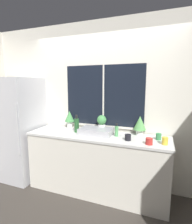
{
  "coord_description": "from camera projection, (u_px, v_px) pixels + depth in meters",
  "views": [
    {
      "loc": [
        0.9,
        -2.12,
        1.69
      ],
      "look_at": [
        -0.01,
        0.29,
        1.28
      ],
      "focal_mm": 28.0,
      "sensor_mm": 36.0,
      "label": 1
    }
  ],
  "objects": [
    {
      "name": "ground_plane",
      "position": [
        90.0,
        202.0,
        2.54
      ],
      "size": [
        14.0,
        14.0,
        0.0
      ],
      "primitive_type": "plane",
      "color": "#38332D"
    },
    {
      "name": "wall_back",
      "position": [
        104.0,
        105.0,
        2.93
      ],
      "size": [
        8.0,
        0.09,
        2.7
      ],
      "color": "silver",
      "rests_on": "ground_plane"
    },
    {
      "name": "wall_left",
      "position": [
        34.0,
        98.0,
        4.47
      ],
      "size": [
        0.06,
        7.0,
        2.7
      ],
      "color": "silver",
      "rests_on": "ground_plane"
    },
    {
      "name": "counter",
      "position": [
        97.0,
        163.0,
        2.73
      ],
      "size": [
        2.17,
        0.6,
        0.93
      ],
      "color": "silver",
      "rests_on": "ground_plane"
    },
    {
      "name": "refrigerator",
      "position": [
        19.0,
        128.0,
        3.17
      ],
      "size": [
        0.74,
        0.73,
        1.81
      ],
      "color": "#B7B7BC",
      "rests_on": "ground_plane"
    },
    {
      "name": "sink",
      "position": [
        96.0,
        131.0,
        2.7
      ],
      "size": [
        0.5,
        0.38,
        0.26
      ],
      "color": "#ADADB2",
      "rests_on": "counter"
    },
    {
      "name": "potted_plant_left",
      "position": [
        70.0,
        118.0,
        3.04
      ],
      "size": [
        0.17,
        0.17,
        0.3
      ],
      "color": "white",
      "rests_on": "counter"
    },
    {
      "name": "potted_plant_center",
      "position": [
        102.0,
        122.0,
        2.84
      ],
      "size": [
        0.15,
        0.15,
        0.27
      ],
      "color": "white",
      "rests_on": "counter"
    },
    {
      "name": "potted_plant_right",
      "position": [
        140.0,
        124.0,
        2.62
      ],
      "size": [
        0.19,
        0.19,
        0.29
      ],
      "color": "white",
      "rests_on": "counter"
    },
    {
      "name": "soap_bottle",
      "position": [
        117.0,
        131.0,
        2.57
      ],
      "size": [
        0.05,
        0.05,
        0.2
      ],
      "color": "#519E5B",
      "rests_on": "counter"
    },
    {
      "name": "bottle_tall",
      "position": [
        77.0,
        125.0,
        2.79
      ],
      "size": [
        0.07,
        0.07,
        0.28
      ],
      "color": "#235128",
      "rests_on": "counter"
    },
    {
      "name": "mug_yellow",
      "position": [
        165.0,
        141.0,
        2.21
      ],
      "size": [
        0.07,
        0.07,
        0.1
      ],
      "color": "gold",
      "rests_on": "counter"
    },
    {
      "name": "mug_green",
      "position": [
        159.0,
        137.0,
        2.41
      ],
      "size": [
        0.07,
        0.07,
        0.09
      ],
      "color": "#38844C",
      "rests_on": "counter"
    },
    {
      "name": "mug_red",
      "position": [
        149.0,
        141.0,
        2.22
      ],
      "size": [
        0.09,
        0.09,
        0.08
      ],
      "color": "#B72D28",
      "rests_on": "counter"
    },
    {
      "name": "mug_black",
      "position": [
        128.0,
        137.0,
        2.39
      ],
      "size": [
        0.08,
        0.08,
        0.08
      ],
      "color": "black",
      "rests_on": "counter"
    }
  ]
}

